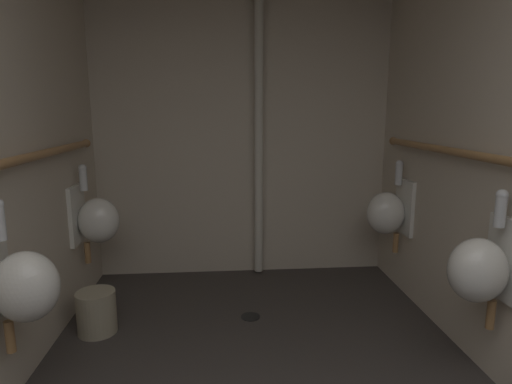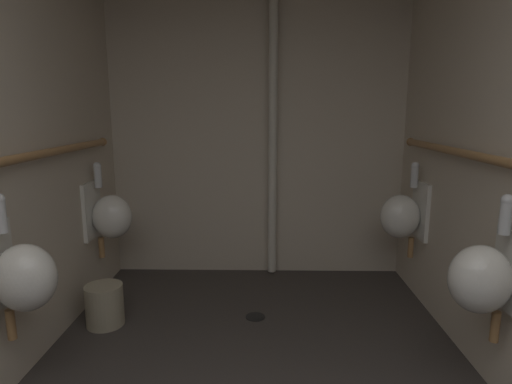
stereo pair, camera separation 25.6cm
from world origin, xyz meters
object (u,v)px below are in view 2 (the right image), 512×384
(waste_bin, at_px, (105,305))
(standpipe_back_wall, at_px, (273,126))
(urinal_left_mid, at_px, (21,276))
(urinal_left_far, at_px, (109,215))
(urinal_right_far, at_px, (403,215))
(urinal_right_mid, at_px, (485,277))
(floor_drain, at_px, (255,316))

(waste_bin, bearing_deg, standpipe_back_wall, 39.26)
(urinal_left_mid, bearing_deg, urinal_left_far, 90.00)
(urinal_left_far, distance_m, urinal_right_far, 2.28)
(urinal_right_mid, relative_size, floor_drain, 5.39)
(urinal_left_far, bearing_deg, standpipe_back_wall, 21.72)
(urinal_right_mid, height_order, standpipe_back_wall, standpipe_back_wall)
(waste_bin, bearing_deg, urinal_left_far, 101.92)
(urinal_left_mid, distance_m, floor_drain, 1.59)
(standpipe_back_wall, distance_m, waste_bin, 1.93)
(urinal_right_mid, height_order, urinal_right_far, same)
(urinal_left_mid, relative_size, urinal_left_far, 1.00)
(waste_bin, bearing_deg, urinal_right_mid, -18.87)
(urinal_left_far, bearing_deg, urinal_right_mid, -27.79)
(urinal_left_far, relative_size, floor_drain, 5.39)
(urinal_right_far, height_order, floor_drain, urinal_right_far)
(floor_drain, height_order, waste_bin, waste_bin)
(urinal_right_mid, bearing_deg, urinal_left_far, 152.21)
(floor_drain, bearing_deg, standpipe_back_wall, 80.74)
(urinal_right_mid, bearing_deg, waste_bin, 161.13)
(urinal_right_far, bearing_deg, floor_drain, -161.77)
(urinal_left_far, height_order, waste_bin, urinal_left_far)
(urinal_left_mid, distance_m, urinal_right_mid, 2.28)
(urinal_right_far, height_order, waste_bin, urinal_right_far)
(urinal_left_far, bearing_deg, urinal_left_mid, -90.00)
(urinal_left_far, height_order, urinal_right_mid, same)
(floor_drain, bearing_deg, urinal_left_mid, -141.82)
(urinal_left_far, xyz_separation_m, standpipe_back_wall, (1.27, 0.51, 0.66))
(urinal_right_far, relative_size, floor_drain, 5.39)
(urinal_right_far, xyz_separation_m, standpipe_back_wall, (-1.00, 0.46, 0.66))
(urinal_right_far, bearing_deg, urinal_left_far, -178.82)
(urinal_left_far, bearing_deg, floor_drain, -16.17)
(standpipe_back_wall, relative_size, floor_drain, 18.73)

